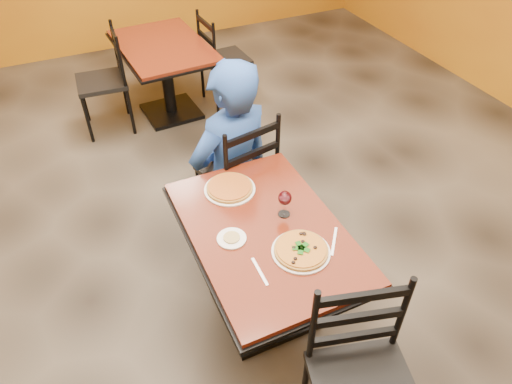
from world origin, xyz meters
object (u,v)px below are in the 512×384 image
pizza_main (301,250)px  wine_glass (285,203)px  plate_main (301,252)px  plate_far (230,189)px  chair_second_right (226,59)px  chair_second_left (101,82)px  side_plate (232,239)px  diner (231,153)px  pizza_far (230,187)px  table_second (165,64)px  chair_main_far (236,171)px  table_main (265,253)px

pizza_main → wine_glass: 0.31m
plate_main → wine_glass: size_ratio=1.72×
plate_far → plate_main: bearing=-76.6°
chair_second_right → wine_glass: 2.66m
chair_second_left → side_plate: (0.26, -2.61, 0.26)m
plate_far → diner: bearing=66.7°
pizza_main → chair_second_right: bearing=76.1°
pizza_main → pizza_far: size_ratio=1.01×
wine_glass → table_second: bearing=89.5°
chair_main_far → table_main: bearing=67.6°
pizza_far → side_plate: bearing=-110.8°
chair_second_left → diner: bearing=22.2°
chair_second_right → wine_glass: bearing=162.7°
chair_second_left → wine_glass: 2.65m
plate_main → pizza_far: 0.64m
chair_second_right → wine_glass: chair_second_right is taller
pizza_main → table_main: bearing=112.0°
chair_second_left → plate_far: bearing=14.5°
table_second → chair_second_right: bearing=0.0°
table_main → wine_glass: 0.32m
plate_main → wine_glass: wine_glass is taller
pizza_far → chair_second_left: bearing=100.3°
chair_second_right → plate_far: bearing=156.1°
plate_far → chair_second_left: bearing=100.3°
pizza_main → side_plate: (-0.29, 0.24, -0.02)m
table_main → table_second: bearing=86.3°
side_plate → pizza_main: bearing=-39.1°
table_second → pizza_main: bearing=-91.5°
pizza_main → wine_glass: wine_glass is taller
diner → plate_main: 1.04m
table_second → side_plate: bearing=-98.0°
pizza_main → wine_glass: bearing=80.0°
table_second → pizza_far: bearing=-95.7°
chair_second_left → plate_far: 2.28m
chair_main_far → plate_far: chair_main_far is taller
chair_second_left → chair_second_right: (1.26, 0.00, -0.01)m
chair_main_far → side_plate: (-0.36, -0.82, 0.25)m
plate_far → side_plate: same height
table_main → chair_second_right: (0.80, 2.62, -0.08)m
table_main → chair_second_right: chair_second_right is taller
pizza_far → pizza_main: bearing=-76.6°
chair_second_left → plate_far: size_ratio=3.17×
plate_far → wine_glass: wine_glass is taller
table_main → chair_second_right: 2.74m
chair_second_left → pizza_main: (0.55, -2.85, 0.28)m
table_main → side_plate: (-0.20, 0.01, 0.20)m
chair_main_far → plate_main: (-0.07, -1.06, 0.25)m
table_main → pizza_far: (-0.05, 0.39, 0.21)m
chair_second_right → plate_far: chair_second_right is taller
table_main → plate_main: plate_main is taller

